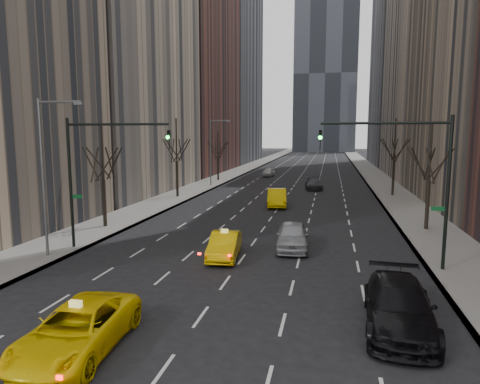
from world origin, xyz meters
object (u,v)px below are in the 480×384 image
Objects in this scene: taxi_suv at (77,330)px; taxi_sedan at (225,245)px; parked_suv_black at (399,306)px; silver_sedan_ahead at (292,236)px.

taxi_suv is 11.79m from taxi_sedan.
silver_sedan_ahead is at bearing 118.54° from parked_suv_black.
taxi_sedan is at bearing 75.82° from taxi_suv.
taxi_sedan is 4.61m from silver_sedan_ahead.
taxi_suv is 1.24× the size of taxi_sedan.
taxi_suv is 15.49m from silver_sedan_ahead.
taxi_suv is at bearing -155.97° from parked_suv_black.
silver_sedan_ahead is 11.39m from parked_suv_black.
taxi_suv is 0.94× the size of parked_suv_black.
taxi_suv is 11.42m from parked_suv_black.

